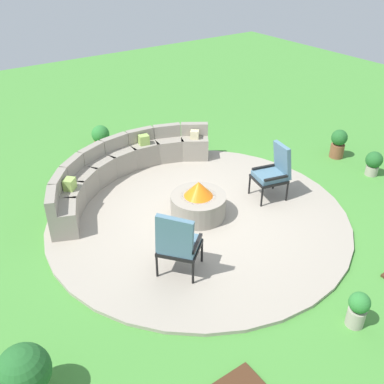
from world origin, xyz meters
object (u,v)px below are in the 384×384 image
(potted_plant_3, at_px, (374,162))
(potted_plant_0, at_px, (101,137))
(potted_plant_2, at_px, (339,142))
(lounge_chair_front_right, at_px, (274,171))
(curved_stone_bench, at_px, (121,168))
(fire_pit, at_px, (198,203))
(lounge_chair_front_left, at_px, (178,243))
(potted_plant_1, at_px, (24,374))
(potted_plant_4, at_px, (358,308))

(potted_plant_3, bearing_deg, potted_plant_0, 133.33)
(potted_plant_2, xyz_separation_m, potted_plant_3, (-0.07, -0.99, -0.06))
(lounge_chair_front_right, bearing_deg, potted_plant_0, 37.84)
(curved_stone_bench, bearing_deg, potted_plant_2, -20.55)
(curved_stone_bench, distance_m, potted_plant_3, 5.30)
(fire_pit, height_order, curved_stone_bench, curved_stone_bench)
(fire_pit, xyz_separation_m, lounge_chair_front_right, (1.55, -0.29, 0.29))
(fire_pit, bearing_deg, lounge_chair_front_left, -136.83)
(curved_stone_bench, height_order, potted_plant_2, curved_stone_bench)
(potted_plant_3, bearing_deg, lounge_chair_front_right, 167.87)
(potted_plant_0, distance_m, potted_plant_1, 6.45)
(potted_plant_0, bearing_deg, fire_pit, -86.65)
(lounge_chair_front_right, height_order, potted_plant_4, lounge_chair_front_right)
(potted_plant_4, bearing_deg, lounge_chair_front_left, 123.11)
(potted_plant_0, height_order, potted_plant_4, potted_plant_0)
(curved_stone_bench, height_order, lounge_chair_front_left, lounge_chair_front_left)
(curved_stone_bench, distance_m, potted_plant_0, 1.77)
(potted_plant_2, relative_size, potted_plant_4, 1.23)
(potted_plant_0, height_order, potted_plant_3, potted_plant_0)
(fire_pit, bearing_deg, potted_plant_1, -153.27)
(potted_plant_0, bearing_deg, lounge_chair_front_left, -101.23)
(lounge_chair_front_left, distance_m, potted_plant_0, 4.83)
(potted_plant_1, height_order, potted_plant_4, potted_plant_1)
(lounge_chair_front_left, relative_size, potted_plant_4, 2.09)
(curved_stone_bench, relative_size, potted_plant_3, 7.77)
(fire_pit, distance_m, potted_plant_4, 3.24)
(potted_plant_4, bearing_deg, potted_plant_1, 160.13)
(potted_plant_1, distance_m, potted_plant_2, 7.94)
(potted_plant_3, xyz_separation_m, potted_plant_4, (-3.74, -2.42, -0.00))
(fire_pit, bearing_deg, lounge_chair_front_right, -10.43)
(curved_stone_bench, height_order, potted_plant_0, curved_stone_bench)
(curved_stone_bench, relative_size, lounge_chair_front_right, 3.81)
(potted_plant_1, bearing_deg, lounge_chair_front_left, 16.77)
(lounge_chair_front_left, relative_size, potted_plant_3, 2.12)
(lounge_chair_front_left, distance_m, lounge_chair_front_right, 2.82)
(lounge_chair_front_right, xyz_separation_m, potted_plant_2, (2.50, 0.46, -0.25))
(curved_stone_bench, height_order, lounge_chair_front_right, lounge_chair_front_right)
(fire_pit, distance_m, potted_plant_0, 3.65)
(lounge_chair_front_left, height_order, lounge_chair_front_right, lounge_chair_front_left)
(potted_plant_2, bearing_deg, potted_plant_0, 140.92)
(potted_plant_1, bearing_deg, curved_stone_bench, 50.66)
(curved_stone_bench, distance_m, potted_plant_1, 4.83)
(lounge_chair_front_right, xyz_separation_m, potted_plant_1, (-5.18, -1.54, -0.19))
(lounge_chair_front_right, xyz_separation_m, potted_plant_0, (-1.77, 3.93, -0.29))
(curved_stone_bench, bearing_deg, fire_pit, -73.53)
(lounge_chair_front_right, distance_m, potted_plant_2, 2.56)
(lounge_chair_front_right, bearing_deg, potted_plant_2, -65.88)
(potted_plant_1, bearing_deg, potted_plant_4, -19.87)
(lounge_chair_front_right, height_order, potted_plant_2, lounge_chair_front_right)
(potted_plant_0, xyz_separation_m, potted_plant_1, (-3.41, -5.47, 0.10))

